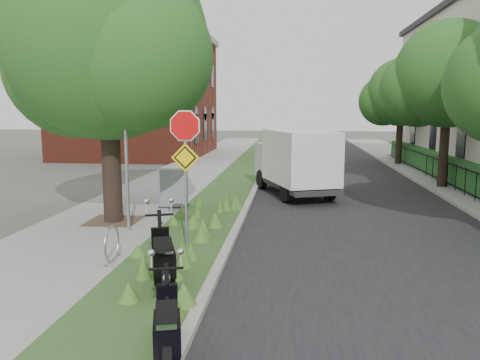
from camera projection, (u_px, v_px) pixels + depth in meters
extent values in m
plane|color=#4C5147|center=(246.00, 263.00, 9.94)|extent=(120.00, 120.00, 0.00)
cube|color=gray|center=(171.00, 183.00, 20.22)|extent=(3.50, 60.00, 0.12)
cube|color=#2E4E21|center=(234.00, 184.00, 19.92)|extent=(2.00, 60.00, 0.12)
cube|color=#9E9991|center=(257.00, 184.00, 19.81)|extent=(0.20, 60.00, 0.13)
cube|color=black|center=(341.00, 187.00, 19.43)|extent=(7.00, 60.00, 0.01)
cube|color=#9E9991|center=(429.00, 187.00, 19.04)|extent=(0.20, 60.00, 0.13)
cube|color=gray|center=(472.00, 188.00, 18.85)|extent=(3.20, 60.00, 0.12)
cylinder|color=black|center=(110.00, 141.00, 12.77)|extent=(0.52, 0.52, 4.48)
sphere|color=#21531B|center=(106.00, 38.00, 12.36)|extent=(5.40, 5.40, 5.40)
sphere|color=#21531B|center=(78.00, 68.00, 13.39)|extent=(4.05, 4.05, 4.05)
sphere|color=#21531B|center=(138.00, 56.00, 11.66)|extent=(3.78, 3.78, 3.78)
cube|color=#473828|center=(114.00, 221.00, 13.11)|extent=(1.40, 1.40, 0.01)
cylinder|color=#A5A8AD|center=(126.00, 154.00, 11.74)|extent=(0.08, 0.08, 4.00)
torus|color=#A5A8AD|center=(112.00, 244.00, 9.57)|extent=(0.05, 0.77, 0.77)
cube|color=#A5A8AD|center=(106.00, 266.00, 9.27)|extent=(0.06, 0.06, 0.04)
cube|color=#A5A8AD|center=(119.00, 255.00, 9.98)|extent=(0.06, 0.06, 0.04)
cylinder|color=#A5A8AD|center=(186.00, 182.00, 10.44)|extent=(0.07, 0.07, 3.00)
cylinder|color=red|center=(185.00, 126.00, 10.22)|extent=(0.86, 0.03, 0.86)
cylinder|color=white|center=(185.00, 126.00, 10.23)|extent=(0.94, 0.02, 0.94)
cube|color=yellow|center=(185.00, 158.00, 10.33)|extent=(0.64, 0.03, 0.64)
cube|color=black|center=(448.00, 163.00, 18.81)|extent=(0.04, 24.00, 0.04)
cube|color=black|center=(447.00, 183.00, 18.93)|extent=(0.04, 24.00, 0.04)
cylinder|color=black|center=(447.00, 174.00, 18.88)|extent=(0.03, 0.03, 1.00)
cube|color=#1C4E22|center=(466.00, 173.00, 18.79)|extent=(1.00, 24.00, 1.10)
cube|color=#2D2D33|center=(474.00, 81.00, 18.24)|extent=(0.25, 26.00, 0.60)
cube|color=maroon|center=(140.00, 97.00, 31.99)|extent=(9.00, 10.00, 8.00)
cube|color=#9E9991|center=(138.00, 36.00, 31.37)|extent=(9.40, 10.40, 0.40)
cylinder|color=black|center=(445.00, 137.00, 18.67)|extent=(0.36, 0.36, 4.03)
sphere|color=#21531B|center=(449.00, 74.00, 18.30)|extent=(4.20, 4.20, 4.20)
sphere|color=#21531B|center=(419.00, 88.00, 19.10)|extent=(3.15, 3.15, 3.15)
sphere|color=#21531B|center=(476.00, 84.00, 17.75)|extent=(2.94, 2.94, 2.94)
cylinder|color=black|center=(400.00, 132.00, 26.56)|extent=(0.36, 0.36, 3.64)
sphere|color=#21531B|center=(402.00, 92.00, 26.22)|extent=(3.80, 3.80, 3.80)
sphere|color=#21531B|center=(384.00, 101.00, 26.95)|extent=(2.85, 2.85, 2.85)
sphere|color=#21531B|center=(417.00, 99.00, 25.73)|extent=(2.66, 2.66, 2.66)
cylinder|color=black|center=(160.00, 257.00, 9.05)|extent=(0.30, 0.55, 0.54)
cylinder|color=black|center=(165.00, 281.00, 7.81)|extent=(0.30, 0.55, 0.54)
cube|color=black|center=(163.00, 268.00, 8.37)|extent=(0.73, 1.25, 0.19)
cube|color=black|center=(164.00, 261.00, 7.98)|extent=(0.58, 0.76, 0.42)
cube|color=black|center=(163.00, 245.00, 7.99)|extent=(0.50, 0.69, 0.13)
cylinder|color=black|center=(168.00, 318.00, 6.52)|extent=(0.22, 0.48, 0.46)
cylinder|color=black|center=(168.00, 359.00, 5.44)|extent=(0.22, 0.48, 0.46)
cube|color=black|center=(168.00, 337.00, 5.94)|extent=(0.56, 1.07, 0.16)
cube|color=black|center=(167.00, 333.00, 5.60)|extent=(0.46, 0.64, 0.36)
cube|color=black|center=(167.00, 313.00, 5.61)|extent=(0.40, 0.59, 0.11)
cube|color=#262628|center=(295.00, 184.00, 17.61)|extent=(3.21, 4.86, 0.15)
cube|color=#B7BABC|center=(280.00, 160.00, 19.18)|extent=(2.07, 1.75, 1.37)
cube|color=white|center=(300.00, 157.00, 16.99)|extent=(2.92, 3.72, 1.89)
cube|color=#262628|center=(174.00, 206.00, 15.06)|extent=(0.92, 0.63, 0.04)
cube|color=gray|center=(174.00, 188.00, 14.97)|extent=(0.82, 0.52, 1.21)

